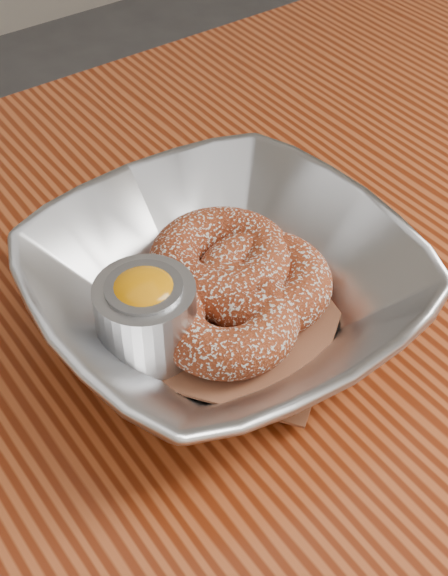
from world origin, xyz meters
TOP-DOWN VIEW (x-y plane):
  - table at (0.00, 0.00)m, footprint 1.20×0.80m
  - serving_bowl at (-0.06, 0.06)m, footprint 0.24×0.24m
  - parchment at (-0.06, 0.06)m, footprint 0.20×0.20m
  - donut_back at (-0.05, 0.08)m, footprint 0.12×0.12m
  - donut_front at (-0.07, 0.04)m, footprint 0.10×0.10m
  - donut_extra at (-0.04, 0.05)m, footprint 0.12×0.12m
  - ramekin at (-0.12, 0.06)m, footprint 0.06×0.06m

SIDE VIEW (x-z plane):
  - table at x=0.00m, z-range 0.28..1.03m
  - parchment at x=-0.06m, z-range 0.76..0.76m
  - donut_extra at x=-0.04m, z-range 0.76..0.79m
  - donut_front at x=-0.07m, z-range 0.76..0.79m
  - donut_back at x=-0.05m, z-range 0.76..0.79m
  - serving_bowl at x=-0.06m, z-range 0.75..0.81m
  - ramekin at x=-0.12m, z-range 0.76..0.82m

